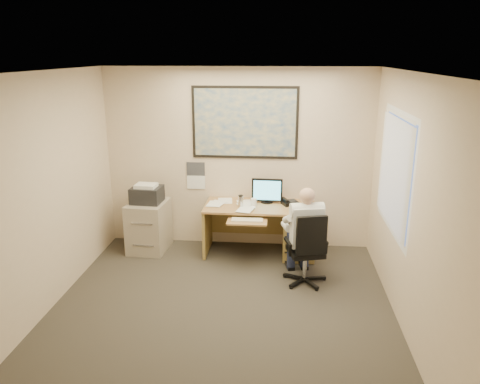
# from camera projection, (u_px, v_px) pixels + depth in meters

# --- Properties ---
(room_shell) EXTENTS (4.00, 4.50, 2.70)m
(room_shell) POSITION_uv_depth(u_px,v_px,m) (217.00, 206.00, 4.87)
(room_shell) COLOR #332E27
(room_shell) RESTS_ON ground
(desk) EXTENTS (1.60, 0.97, 1.11)m
(desk) POSITION_uv_depth(u_px,v_px,m) (282.00, 226.00, 6.88)
(desk) COLOR #AA7C49
(desk) RESTS_ON ground
(world_map) EXTENTS (1.56, 0.03, 1.06)m
(world_map) POSITION_uv_depth(u_px,v_px,m) (245.00, 123.00, 6.83)
(world_map) COLOR #1E4C93
(world_map) RESTS_ON room_shell
(wall_calendar) EXTENTS (0.28, 0.01, 0.42)m
(wall_calendar) POSITION_uv_depth(u_px,v_px,m) (196.00, 176.00, 7.14)
(wall_calendar) COLOR white
(wall_calendar) RESTS_ON room_shell
(window_blinds) EXTENTS (0.06, 1.40, 1.30)m
(window_blinds) POSITION_uv_depth(u_px,v_px,m) (395.00, 173.00, 5.41)
(window_blinds) COLOR beige
(window_blinds) RESTS_ON room_shell
(filing_cabinet) EXTENTS (0.58, 0.68, 1.04)m
(filing_cabinet) POSITION_uv_depth(u_px,v_px,m) (149.00, 222.00, 7.03)
(filing_cabinet) COLOR #A39683
(filing_cabinet) RESTS_ON ground
(office_chair) EXTENTS (0.71, 0.71, 0.98)m
(office_chair) POSITION_uv_depth(u_px,v_px,m) (304.00, 263.00, 6.02)
(office_chair) COLOR black
(office_chair) RESTS_ON ground
(person) EXTENTS (0.68, 0.86, 1.27)m
(person) POSITION_uv_depth(u_px,v_px,m) (306.00, 236.00, 5.99)
(person) COLOR white
(person) RESTS_ON office_chair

